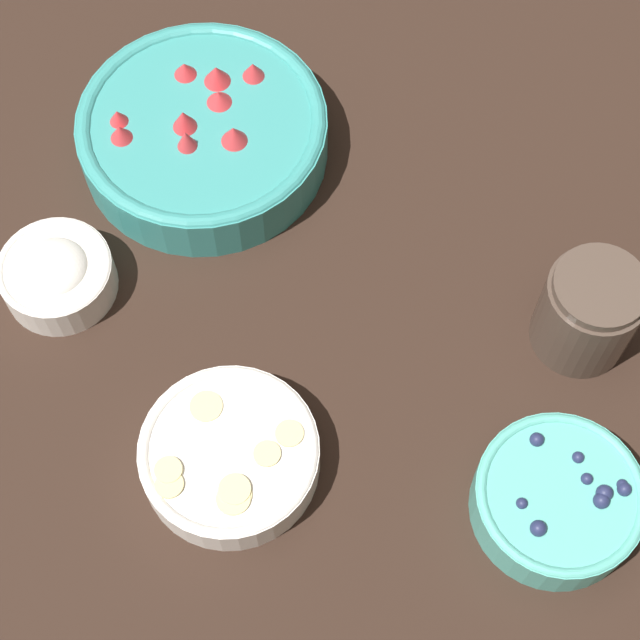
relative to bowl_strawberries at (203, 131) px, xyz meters
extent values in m
plane|color=black|center=(0.24, 0.00, -0.04)|extent=(4.00, 4.00, 0.00)
cylinder|color=teal|center=(0.00, 0.00, -0.01)|extent=(0.26, 0.26, 0.06)
torus|color=teal|center=(0.00, 0.00, 0.02)|extent=(0.26, 0.26, 0.02)
cylinder|color=red|center=(0.00, 0.00, 0.01)|extent=(0.21, 0.21, 0.02)
cone|color=red|center=(-0.04, -0.07, 0.03)|extent=(0.04, 0.04, 0.02)
cone|color=red|center=(0.00, 0.03, 0.03)|extent=(0.05, 0.05, 0.02)
cone|color=red|center=(-0.01, 0.08, 0.03)|extent=(0.04, 0.04, 0.02)
cone|color=red|center=(-0.05, -0.06, 0.03)|extent=(0.03, 0.03, 0.02)
cone|color=red|center=(0.04, 0.01, 0.03)|extent=(0.04, 0.04, 0.03)
cone|color=red|center=(-0.03, 0.04, 0.03)|extent=(0.05, 0.05, 0.03)
cone|color=red|center=(-0.06, 0.02, 0.03)|extent=(0.04, 0.04, 0.02)
cone|color=red|center=(0.02, -0.03, 0.03)|extent=(0.03, 0.03, 0.03)
cone|color=red|center=(0.00, -0.02, 0.03)|extent=(0.04, 0.04, 0.03)
cylinder|color=#56B7A8|center=(0.52, -0.01, -0.01)|extent=(0.15, 0.15, 0.05)
torus|color=#56B7A8|center=(0.52, -0.01, 0.01)|extent=(0.15, 0.15, 0.01)
cylinder|color=#23284C|center=(0.52, -0.01, 0.00)|extent=(0.12, 0.12, 0.01)
sphere|color=#23284C|center=(0.53, -0.05, 0.01)|extent=(0.01, 0.01, 0.01)
sphere|color=#23284C|center=(0.52, 0.01, 0.01)|extent=(0.01, 0.01, 0.01)
sphere|color=#23284C|center=(0.50, -0.05, 0.01)|extent=(0.01, 0.01, 0.01)
sphere|color=#23284C|center=(0.54, 0.01, 0.01)|extent=(0.02, 0.02, 0.02)
sphere|color=#23284C|center=(0.47, 0.01, 0.01)|extent=(0.01, 0.01, 0.01)
sphere|color=#23284C|center=(0.50, 0.02, 0.01)|extent=(0.01, 0.01, 0.01)
sphere|color=#23284C|center=(0.55, 0.03, 0.01)|extent=(0.01, 0.01, 0.01)
sphere|color=#23284C|center=(0.54, 0.01, 0.01)|extent=(0.01, 0.01, 0.01)
sphere|color=#23284C|center=(0.55, 0.03, 0.01)|extent=(0.01, 0.01, 0.01)
cylinder|color=white|center=(0.29, -0.20, -0.02)|extent=(0.16, 0.16, 0.04)
torus|color=white|center=(0.29, -0.20, 0.00)|extent=(0.16, 0.16, 0.01)
cylinder|color=beige|center=(0.29, -0.20, 0.00)|extent=(0.13, 0.13, 0.01)
cylinder|color=beige|center=(0.32, -0.22, 0.01)|extent=(0.03, 0.03, 0.01)
cylinder|color=beige|center=(0.33, -0.23, 0.00)|extent=(0.03, 0.03, 0.00)
cylinder|color=beige|center=(0.33, -0.23, 0.00)|extent=(0.03, 0.03, 0.01)
cylinder|color=beige|center=(0.27, -0.26, 0.01)|extent=(0.03, 0.03, 0.01)
cylinder|color=beige|center=(0.32, -0.18, 0.00)|extent=(0.02, 0.02, 0.01)
cylinder|color=beige|center=(0.28, -0.26, 0.00)|extent=(0.03, 0.03, 0.01)
cylinder|color=beige|center=(0.24, -0.19, 0.00)|extent=(0.03, 0.03, 0.00)
cylinder|color=beige|center=(0.32, -0.15, 0.00)|extent=(0.03, 0.03, 0.01)
cylinder|color=white|center=(0.03, -0.21, -0.02)|extent=(0.11, 0.11, 0.04)
torus|color=white|center=(0.03, -0.21, 0.00)|extent=(0.11, 0.11, 0.01)
cylinder|color=white|center=(0.03, -0.21, 0.00)|extent=(0.09, 0.09, 0.01)
ellipsoid|color=white|center=(0.03, -0.21, 0.00)|extent=(0.07, 0.07, 0.03)
cylinder|color=#4C3D33|center=(0.41, 0.14, 0.01)|extent=(0.09, 0.09, 0.10)
cylinder|color=#472819|center=(0.41, 0.14, 0.00)|extent=(0.08, 0.08, 0.07)
cylinder|color=#4C3D33|center=(0.41, 0.14, 0.06)|extent=(0.09, 0.09, 0.01)
camera|label=1|loc=(0.59, -0.36, 0.91)|focal=60.00mm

